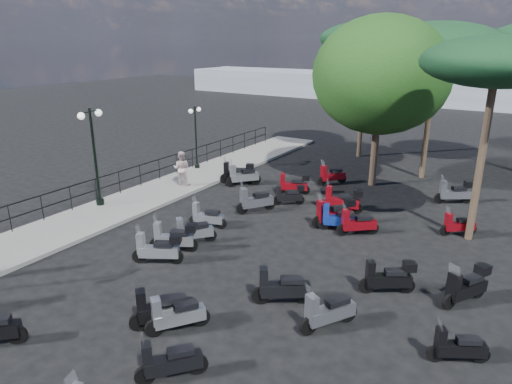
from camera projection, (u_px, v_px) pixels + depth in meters
The scene contains 35 objects.
ground at pixel (226, 250), 16.55m from camera, with size 120.00×120.00×0.00m, color black.
sidewalk at pixel (153, 194), 22.20m from camera, with size 3.00×30.00×0.15m, color slate.
railing at pixel (130, 175), 22.43m from camera, with size 0.04×26.04×1.10m.
lamp_post_1 at pixel (94, 151), 19.81m from camera, with size 0.40×1.28×4.34m.
lamp_post_2 at pixel (196, 133), 25.78m from camera, with size 0.32×1.04×3.55m.
pedestrian_far at pixel (182, 168), 23.08m from camera, with size 0.86×0.67×1.76m, color #C1A5A5.
scooter_2 at pixel (193, 232), 16.93m from camera, with size 1.19×1.33×1.34m.
scooter_3 at pixel (207, 217), 18.38m from camera, with size 1.57×0.66×1.27m.
scooter_4 at pixel (238, 174), 23.86m from camera, with size 1.72×0.98×1.46m.
scooter_5 at pixel (243, 176), 23.55m from camera, with size 1.27×1.52×1.49m.
scooter_7 at pixel (163, 309), 11.99m from camera, with size 1.31×1.49×1.49m.
scooter_8 at pixel (174, 238), 16.27m from camera, with size 1.59×1.04×1.40m.
scooter_9 at pixel (255, 201), 19.96m from camera, with size 1.15×1.62×1.48m.
scooter_10 at pixel (289, 196), 20.86m from camera, with size 1.27×1.04×1.19m.
scooter_11 at pixel (294, 185), 22.26m from camera, with size 1.53×0.92×1.32m.
scooter_13 at pixel (176, 315), 11.81m from camera, with size 1.11×1.46×1.37m.
scooter_14 at pixel (282, 288), 13.05m from camera, with size 1.59×1.12×1.46m.
scooter_15 at pixel (339, 219), 18.04m from camera, with size 1.67×0.83×1.39m.
scooter_16 at pixel (357, 224), 17.64m from camera, with size 1.37×1.17×1.35m.
scooter_17 at pixel (332, 176), 23.78m from camera, with size 1.10×1.45×1.36m.
scooter_19 at pixel (170, 362), 10.14m from camera, with size 1.16×1.32×1.32m.
scooter_20 at pixel (328, 312), 11.91m from camera, with size 1.06×1.60×1.43m.
scooter_21 at pixel (388, 278), 13.59m from camera, with size 1.51×1.07×1.36m.
scooter_22 at pixel (334, 214), 18.43m from camera, with size 1.38×1.50×1.48m.
scooter_23 at pixel (342, 201), 19.91m from camera, with size 1.82×0.74×1.47m.
scooter_26 at pixel (458, 347), 10.69m from camera, with size 1.33×0.86×1.18m.
scooter_27 at pixel (466, 287), 13.06m from camera, with size 1.05×1.61×1.41m.
scooter_28 at pixel (458, 225), 17.64m from camera, with size 1.22×1.00×1.18m.
scooter_29 at pixel (454, 193), 21.01m from camera, with size 1.54×1.14×1.40m.
scooter_30 at pixel (158, 249), 15.38m from camera, with size 1.59×1.04×1.40m.
broadleaf_tree at pixel (381, 75), 22.05m from camera, with size 6.69×6.69×8.42m.
pine_0 at pixel (437, 45), 22.90m from camera, with size 6.47×6.47×8.12m.
pine_2 at pixel (367, 39), 27.28m from camera, with size 5.68×5.68×8.26m.
pine_3 at pixel (497, 63), 15.37m from camera, with size 5.07×5.07×7.43m.
distant_hills at pixel (455, 91), 52.19m from camera, with size 70.00×8.00×3.00m, color gray.
Camera 1 is at (8.89, -12.13, 7.30)m, focal length 32.00 mm.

